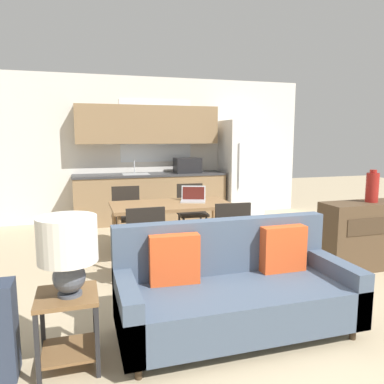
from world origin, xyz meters
TOP-DOWN VIEW (x-y plane):
  - ground_plane at (0.00, 0.00)m, footprint 20.00×20.00m
  - wall_back at (0.00, 4.63)m, footprint 6.40×0.07m
  - kitchen_counter at (0.02, 4.33)m, footprint 2.81×0.65m
  - refrigerator at (1.80, 4.21)m, footprint 0.70×0.77m
  - dining_table at (-0.15, 2.01)m, footprint 1.52×0.80m
  - couch at (-0.09, 0.10)m, footprint 1.89×0.80m
  - side_table at (-1.38, -0.03)m, footprint 0.41×0.41m
  - table_lamp at (-1.36, -0.06)m, footprint 0.39×0.39m
  - credenza at (2.07, 1.02)m, footprint 1.21×0.40m
  - vase at (2.06, 1.01)m, footprint 0.15×0.15m
  - dining_chair_near_right at (0.33, 1.23)m, footprint 0.45×0.45m
  - dining_chair_far_left at (-0.64, 2.73)m, footprint 0.43×0.43m
  - dining_chair_near_left at (-0.64, 1.25)m, footprint 0.43×0.43m
  - dining_chair_far_right at (0.34, 2.75)m, footprint 0.45×0.45m
  - laptop at (0.17, 2.09)m, footprint 0.39×0.35m

SIDE VIEW (x-z plane):
  - ground_plane at x=0.00m, z-range 0.00..0.00m
  - couch at x=-0.09m, z-range -0.10..0.78m
  - side_table at x=-1.38m, z-range 0.09..0.61m
  - credenza at x=2.07m, z-range 0.00..0.81m
  - dining_chair_near_right at x=0.33m, z-range 0.06..0.92m
  - dining_chair_far_left at x=-0.64m, z-range 0.06..0.92m
  - dining_chair_near_left at x=-0.64m, z-range 0.06..0.92m
  - dining_chair_far_right at x=0.34m, z-range 0.06..0.92m
  - dining_table at x=-0.15m, z-range 0.30..1.03m
  - laptop at x=0.17m, z-range 0.68..0.88m
  - kitchen_counter at x=0.02m, z-range -0.23..1.92m
  - table_lamp at x=-1.36m, z-range 0.60..1.14m
  - refrigerator at x=1.80m, z-range 0.00..1.89m
  - vase at x=2.06m, z-range 0.80..1.18m
  - wall_back at x=0.00m, z-range 0.01..2.71m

